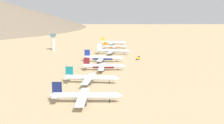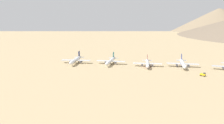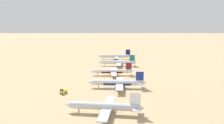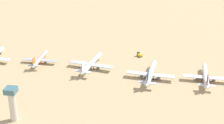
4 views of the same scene
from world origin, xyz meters
The scene contains 7 objects.
ground_plane centered at (0.00, 0.00, 0.00)m, with size 1800.00×1800.00×0.00m, color tan.
parked_jet_0 centered at (-12.54, -139.26, 4.70)m, with size 48.36×39.19×13.97m.
parked_jet_1 centered at (-12.18, -92.31, 4.56)m, with size 46.91×38.25×13.53m.
parked_jet_2 centered at (-2.60, -45.28, 4.23)m, with size 44.06×35.76×12.71m.
parked_jet_3 centered at (-4.33, -2.19, 4.55)m, with size 47.41×38.62×13.67m.
parked_jet_4 centered at (7.30, 48.37, 4.57)m, with size 46.85×38.36×13.58m.
service_truck centered at (37.36, 9.92, 2.08)m, with size 5.35×5.53×3.90m.
Camera 3 is at (10.66, 171.05, 53.19)m, focal length 35.90 mm.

